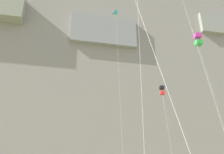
# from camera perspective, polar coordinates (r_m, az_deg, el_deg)

# --- Properties ---
(cliff_face) EXTENTS (180.00, 30.73, 72.97)m
(cliff_face) POSITION_cam_1_polar(r_m,az_deg,el_deg) (70.01, -3.78, 3.01)
(cliff_face) COLOR gray
(cliff_face) RESTS_ON ground
(kite_delta_high_center) EXTENTS (1.04, 4.64, 29.68)m
(kite_delta_high_center) POSITION_cam_1_polar(r_m,az_deg,el_deg) (41.55, 1.27, 10.62)
(kite_delta_high_center) COLOR #38B2D1
(kite_delta_high_center) RESTS_ON ground
(kite_box_upper_right) EXTENTS (1.31, 4.80, 17.70)m
(kite_box_upper_right) POSITION_cam_1_polar(r_m,az_deg,el_deg) (37.51, 10.55, -2.91)
(kite_box_upper_right) COLOR black
(kite_box_upper_right) RESTS_ON ground
(kite_box_near_cliff) EXTENTS (1.65, 4.14, 30.20)m
(kite_box_near_cliff) POSITION_cam_1_polar(r_m,az_deg,el_deg) (49.84, 17.70, 7.52)
(kite_box_near_cliff) COLOR #CC3399
(kite_box_near_cliff) RESTS_ON ground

